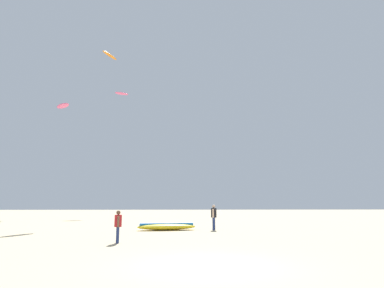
{
  "coord_description": "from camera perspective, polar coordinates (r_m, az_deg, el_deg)",
  "views": [
    {
      "loc": [
        -0.79,
        -10.87,
        2.07
      ],
      "look_at": [
        0.0,
        16.93,
        6.9
      ],
      "focal_mm": 30.27,
      "sensor_mm": 36.0,
      "label": 1
    }
  ],
  "objects": [
    {
      "name": "ground_plane",
      "position": [
        11.1,
        2.65,
        -20.6
      ],
      "size": [
        120.0,
        120.0,
        0.0
      ],
      "primitive_type": "plane",
      "color": "#C6B28C"
    },
    {
      "name": "person_foreground",
      "position": [
        16.76,
        -12.91,
        -13.56
      ],
      "size": [
        0.35,
        0.51,
        1.57
      ],
      "rotation": [
        0.0,
        0.0,
        3.37
      ],
      "color": "navy",
      "rests_on": "ground"
    },
    {
      "name": "person_midground",
      "position": [
        23.36,
        3.85,
        -12.4
      ],
      "size": [
        0.39,
        0.56,
        1.75
      ],
      "rotation": [
        0.0,
        0.0,
        6.0
      ],
      "color": "navy",
      "rests_on": "ground"
    },
    {
      "name": "kite_grounded_near",
      "position": [
        23.29,
        -4.49,
        -14.34
      ],
      "size": [
        4.21,
        1.82,
        0.51
      ],
      "color": "yellow",
      "rests_on": "ground"
    },
    {
      "name": "kite_aloft_0",
      "position": [
        49.83,
        -21.82,
        6.26
      ],
      "size": [
        2.96,
        2.84,
        0.62
      ],
      "color": "#E5598C"
    },
    {
      "name": "kite_aloft_1",
      "position": [
        51.42,
        -12.29,
        8.69
      ],
      "size": [
        2.1,
        1.42,
        0.4
      ],
      "color": "#E5598C"
    },
    {
      "name": "kite_aloft_2",
      "position": [
        38.24,
        -14.29,
        14.9
      ],
      "size": [
        1.63,
        2.58,
        0.48
      ],
      "color": "orange"
    }
  ]
}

